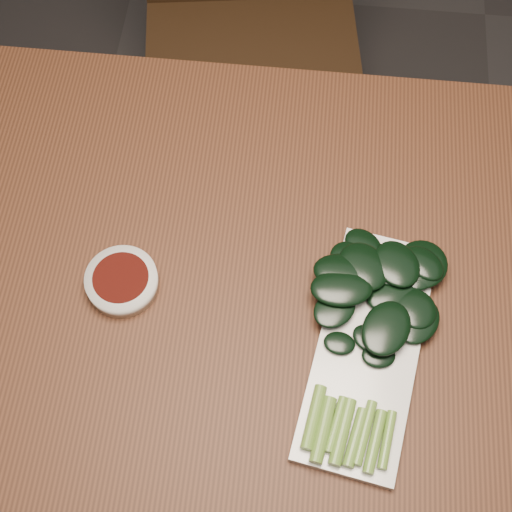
% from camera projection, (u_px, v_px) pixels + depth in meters
% --- Properties ---
extents(ground, '(6.00, 6.00, 0.00)m').
position_uv_depth(ground, '(267.00, 422.00, 1.65)').
color(ground, '#2A2828').
rests_on(ground, ground).
extents(table, '(1.40, 0.80, 0.75)m').
position_uv_depth(table, '(274.00, 314.00, 1.04)').
color(table, '#402112').
rests_on(table, ground).
extents(chair_far, '(0.53, 0.53, 0.89)m').
position_uv_depth(chair_far, '(252.00, 28.00, 1.54)').
color(chair_far, black).
rests_on(chair_far, ground).
extents(sauce_bowl, '(0.10, 0.10, 0.03)m').
position_uv_depth(sauce_bowl, '(122.00, 281.00, 0.97)').
color(sauce_bowl, silver).
rests_on(sauce_bowl, table).
extents(serving_plate, '(0.19, 0.35, 0.01)m').
position_uv_depth(serving_plate, '(368.00, 349.00, 0.94)').
color(serving_plate, silver).
rests_on(serving_plate, table).
extents(gai_lan, '(0.20, 0.34, 0.03)m').
position_uv_depth(gai_lan, '(375.00, 303.00, 0.94)').
color(gai_lan, olive).
rests_on(gai_lan, serving_plate).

